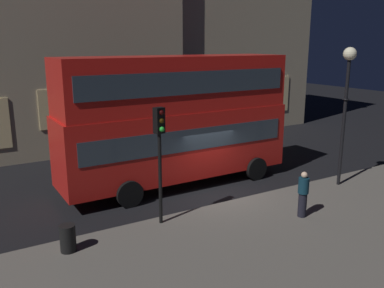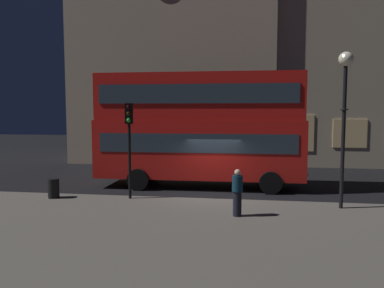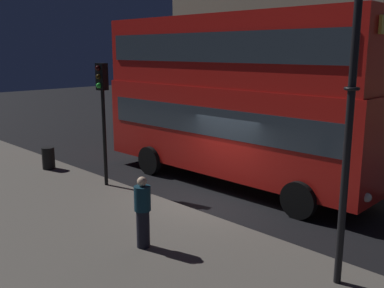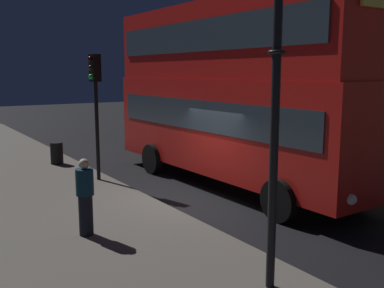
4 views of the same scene
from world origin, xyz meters
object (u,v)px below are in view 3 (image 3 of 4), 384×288
Objects in this scene: street_lamp at (355,50)px; pedestrian at (143,212)px; double_decker_bus at (233,92)px; traffic_light_near_kerb at (102,99)px; litter_bin at (48,158)px.

pedestrian is (-3.88, -1.66, -3.56)m from street_lamp.
double_decker_bus is 4.29m from traffic_light_near_kerb.
double_decker_bus is 1.76× the size of street_lamp.
street_lamp reaches higher than double_decker_bus.
street_lamp is (5.94, -3.89, 1.39)m from double_decker_bus.
pedestrian is (2.05, -5.56, -2.17)m from double_decker_bus.
litter_bin is at bearing -147.53° from pedestrian.
traffic_light_near_kerb is 0.68× the size of street_lamp.
pedestrian is (4.55, -2.07, -2.03)m from traffic_light_near_kerb.
double_decker_bus reaches higher than litter_bin.
street_lamp reaches higher than pedestrian.
street_lamp is 5.52m from pedestrian.
double_decker_bus is at bearing 155.06° from pedestrian.
street_lamp is 3.52× the size of pedestrian.
traffic_light_near_kerb is (-2.50, -3.49, -0.14)m from double_decker_bus.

